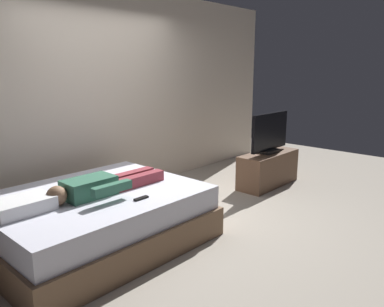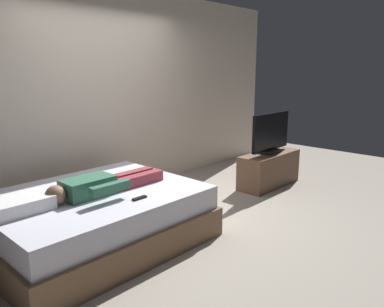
{
  "view_description": "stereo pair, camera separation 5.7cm",
  "coord_description": "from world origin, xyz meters",
  "views": [
    {
      "loc": [
        -2.87,
        -2.88,
        1.74
      ],
      "look_at": [
        0.49,
        0.2,
        0.69
      ],
      "focal_mm": 35.24,
      "sensor_mm": 36.0,
      "label": 1
    },
    {
      "loc": [
        -2.83,
        -2.92,
        1.74
      ],
      "look_at": [
        0.49,
        0.2,
        0.69
      ],
      "focal_mm": 35.24,
      "sensor_mm": 36.0,
      "label": 2
    }
  ],
  "objects": [
    {
      "name": "person",
      "position": [
        -0.9,
        0.11,
        0.62
      ],
      "size": [
        1.26,
        0.46,
        0.18
      ],
      "color": "#387056",
      "rests_on": "bed"
    },
    {
      "name": "ground_plane",
      "position": [
        0.0,
        0.0,
        0.0
      ],
      "size": [
        10.0,
        10.0,
        0.0
      ],
      "primitive_type": "plane",
      "color": "#ADA393"
    },
    {
      "name": "back_wall",
      "position": [
        0.4,
        1.44,
        1.4
      ],
      "size": [
        6.4,
        0.1,
        2.8
      ],
      "primitive_type": "cube",
      "color": "beige",
      "rests_on": "ground"
    },
    {
      "name": "tv",
      "position": [
        1.91,
        -0.04,
        0.78
      ],
      "size": [
        0.88,
        0.2,
        0.59
      ],
      "color": "black",
      "rests_on": "tv_stand"
    },
    {
      "name": "remote",
      "position": [
        -0.75,
        -0.29,
        0.55
      ],
      "size": [
        0.15,
        0.04,
        0.02
      ],
      "primitive_type": "cube",
      "color": "black",
      "rests_on": "bed"
    },
    {
      "name": "pillow",
      "position": [
        -1.63,
        0.2,
        0.6
      ],
      "size": [
        0.48,
        0.34,
        0.12
      ],
      "primitive_type": "cube",
      "color": "white",
      "rests_on": "bed"
    },
    {
      "name": "tv_stand",
      "position": [
        1.91,
        -0.04,
        0.25
      ],
      "size": [
        1.1,
        0.4,
        0.5
      ],
      "primitive_type": "cube",
      "color": "brown",
      "rests_on": "ground"
    },
    {
      "name": "bed",
      "position": [
        -0.93,
        0.2,
        0.26
      ],
      "size": [
        2.05,
        1.62,
        0.54
      ],
      "color": "brown",
      "rests_on": "ground"
    }
  ]
}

